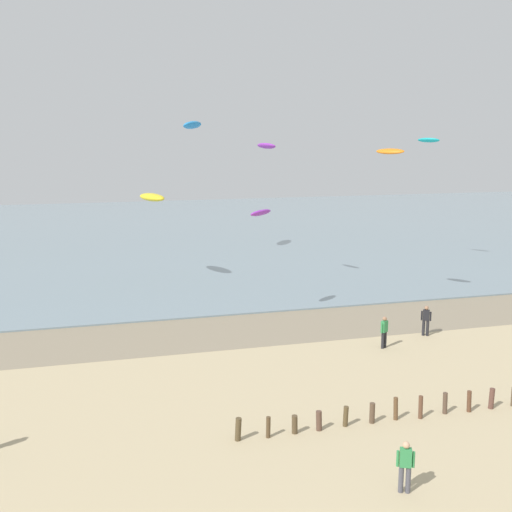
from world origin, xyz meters
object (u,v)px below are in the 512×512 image
Objects in this scene: kite_aloft_0 at (192,125)px; kite_aloft_3 at (266,146)px; person_right_flank at (426,320)px; person_far_down_beach at (405,465)px; kite_aloft_2 at (261,213)px; kite_aloft_6 at (390,151)px; person_by_waterline at (384,331)px; kite_aloft_5 at (429,140)px; kite_aloft_4 at (152,197)px.

kite_aloft_0 is 1.76× the size of kite_aloft_3.
person_right_flank is 16.45m from person_far_down_beach.
kite_aloft_2 is 9.32m from kite_aloft_6.
person_by_waterline and person_far_down_beach have the same top height.
person_by_waterline is at bearing 166.93° from kite_aloft_3.
kite_aloft_3 is 15.24m from kite_aloft_5.
person_by_waterline is 0.93× the size of kite_aloft_5.
kite_aloft_5 reaches higher than person_right_flank.
kite_aloft_0 is at bearing 169.13° from kite_aloft_6.
kite_aloft_0 is 12.71m from kite_aloft_3.
kite_aloft_3 reaches higher than person_right_flank.
person_by_waterline is 29.35m from kite_aloft_0.
kite_aloft_5 is (17.35, 11.12, 4.11)m from kite_aloft_2.
person_right_flank is at bearing 57.82° from person_far_down_beach.
kite_aloft_6 is at bearing 65.13° from person_far_down_beach.
kite_aloft_0 is 11.16m from kite_aloft_4.
person_far_down_beach is 24.04m from kite_aloft_6.
person_right_flank is at bearing -42.25° from kite_aloft_6.
kite_aloft_3 is at bearing 98.97° from person_by_waterline.
person_right_flank and person_far_down_beach have the same top height.
kite_aloft_4 is (-4.48, 30.63, 5.59)m from person_far_down_beach.
person_by_waterline is 12.43m from kite_aloft_6.
person_far_down_beach is 36.88m from kite_aloft_5.
kite_aloft_6 is (-8.75, -10.44, -0.60)m from kite_aloft_5.
person_by_waterline is 1.00× the size of person_far_down_beach.
kite_aloft_6 is at bearing -35.41° from kite_aloft_2.
person_right_flank is 21.46m from kite_aloft_5.
person_by_waterline is 0.89× the size of kite_aloft_6.
person_right_flank is 0.88× the size of kite_aloft_2.
kite_aloft_4 is (-10.04, 18.01, 5.59)m from person_by_waterline.
person_far_down_beach is 0.50× the size of kite_aloft_0.
kite_aloft_0 is at bearing 25.83° from kite_aloft_5.
kite_aloft_4 is 17.69m from kite_aloft_6.
kite_aloft_4 is at bearing 98.32° from person_far_down_beach.
kite_aloft_0 is 1.78× the size of kite_aloft_2.
person_by_waterline is 17.39m from kite_aloft_3.
person_right_flank is 0.93× the size of kite_aloft_5.
person_right_flank is at bearing -161.46° from kite_aloft_4.
kite_aloft_5 reaches higher than person_by_waterline.
kite_aloft_0 is at bearing 89.89° from person_far_down_beach.
kite_aloft_2 is 1.05× the size of kite_aloft_5.
kite_aloft_6 reaches higher than kite_aloft_2.
kite_aloft_2 is 0.56× the size of kite_aloft_4.
person_by_waterline is 13.79m from person_far_down_beach.
kite_aloft_4 is at bearing 51.48° from kite_aloft_5.
person_right_flank is at bearing -130.61° from kite_aloft_0.
person_right_flank is at bearing -74.85° from kite_aloft_2.
kite_aloft_3 reaches higher than person_by_waterline.
kite_aloft_3 reaches higher than kite_aloft_2.
kite_aloft_5 reaches higher than kite_aloft_3.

